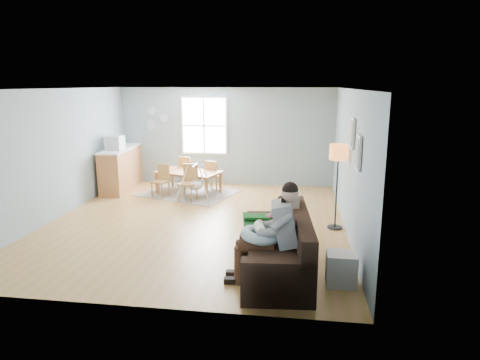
# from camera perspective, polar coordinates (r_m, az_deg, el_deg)

# --- Properties ---
(room) EXTENTS (8.40, 9.40, 3.90)m
(room) POSITION_cam_1_polar(r_m,az_deg,el_deg) (8.52, -6.10, 10.14)
(room) COLOR #A17C39
(window) EXTENTS (1.32, 0.08, 1.62)m
(window) POSITION_cam_1_polar(r_m,az_deg,el_deg) (12.07, -4.79, 7.22)
(window) COLOR silver
(window) RESTS_ON room
(pictures) EXTENTS (0.05, 1.34, 0.74)m
(pictures) POSITION_cam_1_polar(r_m,az_deg,el_deg) (7.32, 15.09, 4.88)
(pictures) COLOR silver
(pictures) RESTS_ON room
(wall_plates) EXTENTS (0.67, 0.02, 0.66)m
(wall_plates) POSITION_cam_1_polar(r_m,az_deg,el_deg) (12.45, -11.17, 8.02)
(wall_plates) COLOR #9BB1BA
(wall_plates) RESTS_ON room
(sofa) EXTENTS (1.15, 2.32, 0.91)m
(sofa) POSITION_cam_1_polar(r_m,az_deg,el_deg) (6.55, 5.42, -9.52)
(sofa) COLOR black
(sofa) RESTS_ON room
(green_throw) EXTENTS (1.14, 0.99, 0.04)m
(green_throw) POSITION_cam_1_polar(r_m,az_deg,el_deg) (7.16, 4.55, -5.37)
(green_throw) COLOR #125019
(green_throw) RESTS_ON sofa
(beige_pillow) EXTENTS (0.16, 0.56, 0.55)m
(beige_pillow) POSITION_cam_1_polar(r_m,az_deg,el_deg) (6.95, 7.26, -3.78)
(beige_pillow) COLOR tan
(beige_pillow) RESTS_ON sofa
(father) EXTENTS (1.06, 0.50, 1.48)m
(father) POSITION_cam_1_polar(r_m,az_deg,el_deg) (6.08, 4.30, -6.57)
(father) COLOR gray
(father) RESTS_ON sofa
(nursing_pillow) EXTENTS (0.66, 0.65, 0.23)m
(nursing_pillow) POSITION_cam_1_polar(r_m,az_deg,el_deg) (6.11, 2.66, -7.35)
(nursing_pillow) COLOR #A7C3D0
(nursing_pillow) RESTS_ON father
(infant) EXTENTS (0.22, 0.41, 0.15)m
(infant) POSITION_cam_1_polar(r_m,az_deg,el_deg) (6.11, 2.66, -6.39)
(infant) COLOR silver
(infant) RESTS_ON nursing_pillow
(toddler) EXTENTS (0.60, 0.35, 0.91)m
(toddler) POSITION_cam_1_polar(r_m,az_deg,el_deg) (6.59, 4.71, -5.19)
(toddler) COLOR silver
(toddler) RESTS_ON sofa
(floor_lamp) EXTENTS (0.34, 0.34, 1.67)m
(floor_lamp) POSITION_cam_1_polar(r_m,az_deg,el_deg) (8.39, 12.96, 2.71)
(floor_lamp) COLOR black
(floor_lamp) RESTS_ON room
(storage_cube) EXTENTS (0.42, 0.37, 0.47)m
(storage_cube) POSITION_cam_1_polar(r_m,az_deg,el_deg) (6.34, 13.27, -11.46)
(storage_cube) COLOR silver
(storage_cube) RESTS_ON room
(rug) EXTENTS (2.71, 2.36, 0.01)m
(rug) POSITION_cam_1_polar(r_m,az_deg,el_deg) (11.25, -6.91, -1.73)
(rug) COLOR gray
(rug) RESTS_ON room
(dining_table) EXTENTS (1.83, 1.34, 0.58)m
(dining_table) POSITION_cam_1_polar(r_m,az_deg,el_deg) (11.19, -6.95, -0.33)
(dining_table) COLOR #935F30
(dining_table) RESTS_ON rug
(chair_sw) EXTENTS (0.46, 0.46, 0.82)m
(chair_sw) POSITION_cam_1_polar(r_m,az_deg,el_deg) (10.93, -10.41, 0.14)
(chair_sw) COLOR olive
(chair_sw) RESTS_ON rug
(chair_se) EXTENTS (0.47, 0.47, 0.89)m
(chair_se) POSITION_cam_1_polar(r_m,az_deg,el_deg) (10.47, -6.81, -0.03)
(chair_se) COLOR olive
(chair_se) RESTS_ON rug
(chair_nw) EXTENTS (0.48, 0.48, 0.87)m
(chair_nw) POSITION_cam_1_polar(r_m,az_deg,el_deg) (11.83, -7.15, 1.36)
(chair_nw) COLOR olive
(chair_nw) RESTS_ON rug
(chair_ne) EXTENTS (0.45, 0.45, 0.81)m
(chair_ne) POSITION_cam_1_polar(r_m,az_deg,el_deg) (11.41, -3.67, 0.83)
(chair_ne) COLOR olive
(chair_ne) RESTS_ON rug
(counter) EXTENTS (0.74, 2.05, 1.12)m
(counter) POSITION_cam_1_polar(r_m,az_deg,el_deg) (11.97, -15.58, 1.53)
(counter) COLOR #935F30
(counter) RESTS_ON room
(monitor) EXTENTS (0.40, 0.38, 0.37)m
(monitor) POSITION_cam_1_polar(r_m,az_deg,el_deg) (11.50, -16.34, 4.78)
(monitor) COLOR #BCBCC1
(monitor) RESTS_ON counter
(baby_swing) EXTENTS (0.89, 0.91, 0.88)m
(baby_swing) POSITION_cam_1_polar(r_m,az_deg,el_deg) (10.43, -5.99, -0.65)
(baby_swing) COLOR #BCBCC1
(baby_swing) RESTS_ON room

